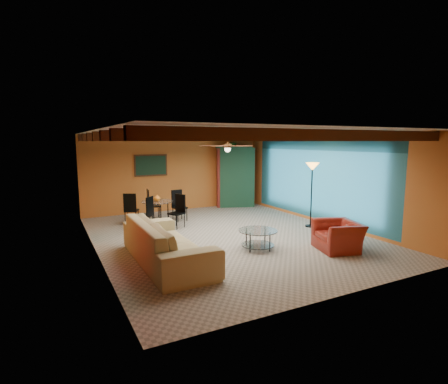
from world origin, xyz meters
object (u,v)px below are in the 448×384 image
armchair (338,236)px  dining_table (157,208)px  coffee_table (258,239)px  armoire (233,177)px  floor_lamp (311,195)px  vase (157,189)px  potted_plant (233,142)px  sofa (167,242)px

armchair → dining_table: dining_table is taller
armchair → coffee_table: bearing=-102.8°
armoire → floor_lamp: (0.45, -3.88, -0.17)m
vase → potted_plant: bearing=24.3°
dining_table → potted_plant: 4.26m
sofa → armchair: bearing=-105.1°
potted_plant → sofa: bearing=-130.9°
vase → floor_lamp: bearing=-30.9°
sofa → dining_table: dining_table is taller
armchair → vase: (-2.96, 4.33, 0.75)m
dining_table → vase: (0.00, 0.00, 0.59)m
sofa → armoire: (4.23, 4.88, 0.68)m
armoire → potted_plant: (0.00, 0.00, 1.33)m
armchair → armoire: size_ratio=0.46×
sofa → armoire: armoire is taller
armchair → potted_plant: size_ratio=2.27×
armoire → floor_lamp: armoire is taller
coffee_table → vase: size_ratio=4.29×
armchair → vase: bearing=-129.4°
sofa → potted_plant: potted_plant is taller
dining_table → armoire: bearing=24.3°
armchair → potted_plant: bearing=-168.5°
sofa → vase: vase is taller
armoire → floor_lamp: 3.91m
dining_table → vase: bearing=0.0°
dining_table → vase: 0.59m
dining_table → floor_lamp: floor_lamp is taller
coffee_table → dining_table: 3.71m
dining_table → coffee_table: bearing=-68.5°
dining_table → vase: vase is taller
sofa → armoire: bearing=-41.0°
potted_plant → vase: 4.02m
sofa → armchair: sofa is taller
floor_lamp → armchair: bearing=-115.1°
sofa → floor_lamp: size_ratio=1.58×
armchair → sofa: bearing=-88.7°
sofa → coffee_table: (2.14, -0.11, -0.20)m
dining_table → potted_plant: size_ratio=4.18×
armoire → vase: 3.78m
vase → sofa: bearing=-103.3°
coffee_table → potted_plant: (2.09, 4.99, 2.21)m
floor_lamp → vase: (-3.90, 2.33, 0.14)m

